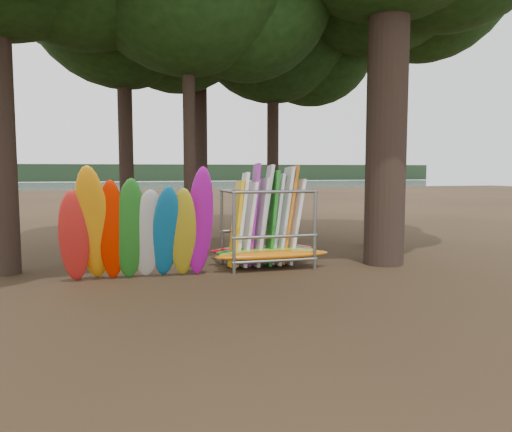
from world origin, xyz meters
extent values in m
plane|color=#47331E|center=(0.00, 0.00, 0.00)|extent=(120.00, 120.00, 0.00)
plane|color=gray|center=(0.00, 60.00, 0.00)|extent=(160.00, 160.00, 0.00)
cube|color=black|center=(0.00, 110.00, 2.00)|extent=(160.00, 4.00, 4.00)
cylinder|color=black|center=(-2.71, 5.63, 5.15)|extent=(0.49, 0.49, 10.30)
cylinder|color=black|center=(0.12, 7.19, 6.89)|extent=(0.55, 0.55, 13.77)
cylinder|color=black|center=(2.93, 6.73, 5.01)|extent=(0.46, 0.46, 10.03)
ellipsoid|color=black|center=(2.93, 6.73, 8.52)|extent=(7.38, 7.38, 6.42)
cylinder|color=black|center=(-0.99, 2.46, 5.10)|extent=(0.35, 0.35, 10.21)
cylinder|color=black|center=(5.61, 3.64, 6.29)|extent=(0.50, 0.50, 12.59)
cylinder|color=black|center=(4.34, 0.58, 6.50)|extent=(1.14, 1.14, 13.00)
ellipsoid|color=red|center=(-4.06, 0.12, 1.14)|extent=(0.73, 1.45, 2.43)
ellipsoid|color=#FFA112|center=(-3.64, 0.08, 1.41)|extent=(0.89, 2.02, 2.99)
ellipsoid|color=#EC2000|center=(-3.21, 0.12, 1.25)|extent=(0.64, 1.39, 2.62)
ellipsoid|color=#237522|center=(-2.79, 0.09, 1.27)|extent=(0.80, 1.40, 2.64)
ellipsoid|color=beige|center=(-2.37, 0.18, 1.14)|extent=(0.87, 1.37, 2.38)
ellipsoid|color=#0F68A2|center=(-1.94, 0.09, 1.18)|extent=(0.71, 1.57, 2.48)
ellipsoid|color=gold|center=(-1.52, 0.11, 1.15)|extent=(0.75, 1.43, 2.43)
ellipsoid|color=#9C1091|center=(-1.09, 0.12, 1.41)|extent=(0.71, 1.14, 2.89)
ellipsoid|color=orange|center=(0.96, 0.53, 0.42)|extent=(3.21, 0.55, 0.24)
ellipsoid|color=#A2C81A|center=(0.96, 0.86, 0.42)|extent=(2.88, 0.55, 0.24)
ellipsoid|color=#1B771A|center=(0.96, 1.22, 0.42)|extent=(2.89, 0.55, 0.24)
ellipsoid|color=#AE0D17|center=(0.96, 1.54, 0.42)|extent=(3.09, 0.55, 0.24)
cube|color=yellow|center=(0.09, 1.20, 1.21)|extent=(0.41, 0.78, 2.44)
cube|color=white|center=(0.27, 1.35, 1.32)|extent=(0.48, 0.77, 2.66)
cube|color=white|center=(0.44, 1.19, 1.19)|extent=(0.51, 0.79, 2.39)
cube|color=#A71BA2|center=(0.61, 1.36, 1.44)|extent=(0.46, 0.79, 2.91)
cube|color=silver|center=(0.78, 1.16, 1.24)|extent=(0.47, 0.79, 2.51)
cube|color=silver|center=(0.96, 1.39, 1.43)|extent=(0.62, 0.76, 2.87)
cube|color=#1B7A1C|center=(1.13, 1.17, 1.34)|extent=(0.41, 0.78, 2.71)
cube|color=silver|center=(1.30, 1.41, 1.30)|extent=(0.51, 0.79, 2.62)
cube|color=silver|center=(1.48, 1.21, 1.40)|extent=(0.60, 0.82, 2.81)
cube|color=orange|center=(1.65, 1.37, 1.42)|extent=(0.65, 0.83, 2.85)
cube|color=white|center=(1.82, 1.20, 1.23)|extent=(0.56, 0.77, 2.47)
camera|label=1|loc=(-3.12, -12.16, 2.72)|focal=35.00mm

